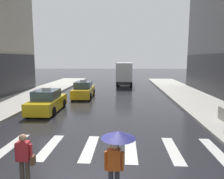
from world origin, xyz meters
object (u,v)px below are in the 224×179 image
at_px(taxi_lead, 47,102).
at_px(taxi_second, 84,90).
at_px(box_truck, 125,73).
at_px(pedestrian_with_handbag, 24,157).
at_px(pedestrian_with_umbrella, 117,146).

relative_size(taxi_lead, taxi_second, 1.00).
bearing_deg(taxi_second, taxi_lead, -104.59).
bearing_deg(taxi_second, box_truck, 68.03).
xyz_separation_m(taxi_second, pedestrian_with_handbag, (1.18, -15.17, 0.21)).
distance_m(box_truck, pedestrian_with_umbrella, 25.79).
bearing_deg(pedestrian_with_umbrella, taxi_lead, 120.24).
xyz_separation_m(taxi_lead, box_truck, (5.69, 16.23, 1.13)).
relative_size(taxi_lead, pedestrian_with_umbrella, 2.36).
height_order(box_truck, pedestrian_with_handbag, box_truck).
bearing_deg(taxi_second, pedestrian_with_handbag, -85.54).
height_order(pedestrian_with_umbrella, pedestrian_with_handbag, pedestrian_with_umbrella).
bearing_deg(pedestrian_with_handbag, box_truck, 83.38).
relative_size(taxi_second, box_truck, 0.61).
distance_m(taxi_lead, taxi_second, 6.18).
bearing_deg(pedestrian_with_umbrella, box_truck, 89.73).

